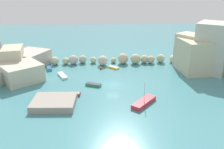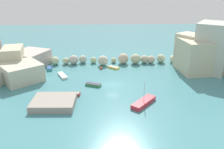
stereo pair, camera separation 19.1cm
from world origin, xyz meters
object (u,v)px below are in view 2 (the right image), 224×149
moored_boat_2 (63,76)px  moored_boat_5 (73,94)px  moored_boat_4 (113,67)px  channel_buoy (101,68)px  stone_dock (54,102)px  moored_boat_3 (93,85)px  moored_boat_1 (29,80)px  moored_boat_0 (144,102)px  moored_boat_6 (49,68)px

moored_boat_2 → moored_boat_5: (3.55, -9.94, 0.02)m
moored_boat_4 → channel_buoy: bearing=-127.4°
stone_dock → moored_boat_3: (6.69, 8.17, -0.32)m
stone_dock → moored_boat_1: bearing=124.1°
moored_boat_0 → moored_boat_3: bearing=-92.0°
moored_boat_2 → moored_boat_6: 6.46m
moored_boat_0 → moored_boat_3: 12.56m
channel_buoy → moored_boat_3: channel_buoy is taller
moored_boat_4 → moored_boat_6: size_ratio=0.95×
moored_boat_3 → moored_boat_5: moored_boat_3 is taller
moored_boat_0 → moored_boat_4: 19.96m
moored_boat_4 → moored_boat_6: 16.08m
stone_dock → moored_boat_5: 4.88m
moored_boat_5 → moored_boat_1: bearing=150.6°
moored_boat_2 → stone_dock: bearing=157.2°
stone_dock → moored_boat_4: size_ratio=2.42×
moored_boat_1 → moored_boat_5: (10.41, -7.12, -0.05)m
moored_boat_3 → channel_buoy: bearing=103.5°
moored_boat_1 → moored_boat_5: moored_boat_1 is taller
moored_boat_2 → moored_boat_3: bearing=-153.0°
stone_dock → moored_boat_2: (-0.59, 13.80, -0.33)m
channel_buoy → moored_boat_1: 17.43m
moored_boat_1 → moored_boat_6: size_ratio=1.32×
moored_boat_4 → moored_boat_0: bearing=-35.4°
channel_buoy → moored_boat_1: same height
moored_boat_1 → moored_boat_4: bearing=132.2°
moored_boat_1 → moored_boat_2: (6.86, 2.82, -0.07)m
stone_dock → channel_buoy: size_ratio=11.53×
stone_dock → moored_boat_3: 10.57m
moored_boat_1 → moored_boat_2: 7.41m
moored_boat_6 → stone_dock: bearing=179.2°
moored_boat_0 → moored_boat_1: 25.95m
stone_dock → moored_boat_1: size_ratio=1.74×
moored_boat_4 → moored_boat_5: bearing=-77.4°
moored_boat_1 → moored_boat_6: (2.83, 7.87, -0.01)m
stone_dock → moored_boat_0: bearing=-1.4°
moored_boat_0 → moored_boat_1: bearing=-75.0°
stone_dock → moored_boat_3: size_ratio=2.19×
stone_dock → moored_boat_2: stone_dock is taller
moored_boat_2 → moored_boat_6: size_ratio=1.33×
moored_boat_3 → moored_boat_6: size_ratio=1.05×
moored_boat_1 → moored_boat_5: bearing=74.6°
channel_buoy → moored_boat_2: size_ratio=0.15×
moored_boat_5 → moored_boat_3: bearing=54.1°
moored_boat_1 → moored_boat_6: 8.36m
stone_dock → moored_boat_1: 13.27m
channel_buoy → stone_dock: bearing=-114.2°
moored_boat_1 → moored_boat_6: bearing=179.2°
moored_boat_1 → moored_boat_4: 20.57m
stone_dock → moored_boat_2: size_ratio=1.72×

